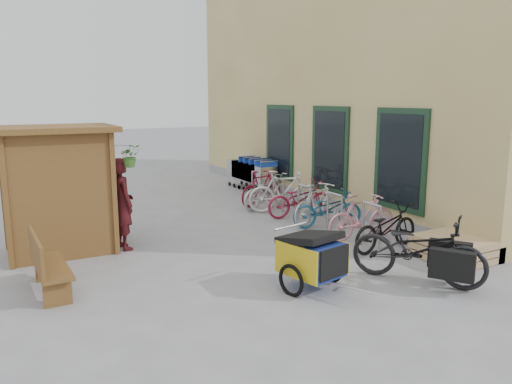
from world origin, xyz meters
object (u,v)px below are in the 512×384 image
bike_1 (362,217)px  bike_3 (317,204)px  bike_0 (386,227)px  bike_6 (267,191)px  bike_7 (261,188)px  shopping_carts (251,171)px  bike_2 (327,209)px  child_trailer (312,256)px  bike_4 (300,199)px  cargo_bike (420,249)px  bike_5 (283,191)px  bench (46,264)px  person_kiosk (122,204)px  kiosk (52,172)px  pallet_stack (452,249)px

bike_1 → bike_3: (-0.08, 1.48, 0.00)m
bike_0 → bike_6: (-0.18, 4.35, 0.01)m
bike_7 → shopping_carts: bearing=-39.9°
bike_2 → bike_7: bearing=18.7°
child_trailer → bike_4: (2.43, 4.03, -0.07)m
cargo_bike → bike_6: (0.57, 5.92, -0.08)m
bike_5 → bike_6: size_ratio=1.03×
bench → bike_4: (6.06, 2.30, -0.02)m
child_trailer → bike_3: size_ratio=1.01×
bike_7 → person_kiosk: bearing=97.7°
bike_2 → kiosk: bearing=96.7°
shopping_carts → child_trailer: shopping_carts is taller
person_kiosk → bike_1: size_ratio=1.11×
bench → bike_0: (6.02, -0.77, -0.02)m
child_trailer → bench: bearing=142.0°
bike_0 → bike_7: (-0.11, 4.76, 0.04)m
cargo_bike → bike_7: 6.35m
bench → bike_7: bike_7 is taller
person_kiosk → bike_1: person_kiosk is taller
bike_2 → bike_3: size_ratio=1.00×
bike_2 → bike_5: bike_5 is taller
pallet_stack → bike_1: (-0.59, 1.82, 0.27)m
kiosk → cargo_bike: (4.87, -4.40, -1.01)m
bike_4 → bike_5: 0.65m
bench → bike_1: bearing=-1.5°
bench → shopping_carts: shopping_carts is taller
bike_4 → person_kiosk: bearing=103.7°
kiosk → bike_2: (5.65, -0.90, -1.12)m
shopping_carts → bike_4: shopping_carts is taller
cargo_bike → bike_5: bearing=49.7°
bike_0 → bike_1: (0.07, 0.78, 0.04)m
kiosk → person_kiosk: bearing=-15.6°
cargo_bike → bike_7: cargo_bike is taller
bench → cargo_bike: (5.27, -2.33, 0.08)m
bike_3 → bike_5: size_ratio=0.90×
bike_7 → bike_3: bearing=162.5°
child_trailer → bike_6: bearing=54.9°
shopping_carts → bike_3: size_ratio=1.47×
person_kiosk → child_trailer: bearing=-157.1°
child_trailer → bike_5: size_ratio=0.90×
bike_7 → bike_2: bearing=163.1°
kiosk → shopping_carts: bearing=32.5°
bike_4 → bike_6: bike_6 is taller
bench → cargo_bike: size_ratio=0.67×
pallet_stack → cargo_bike: 1.54m
shopping_carts → pallet_stack: bearing=-90.0°
child_trailer → bike_0: 2.59m
bench → bike_1: 6.09m
bike_4 → bike_6: (-0.22, 1.29, 0.01)m
cargo_bike → bike_3: 3.90m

